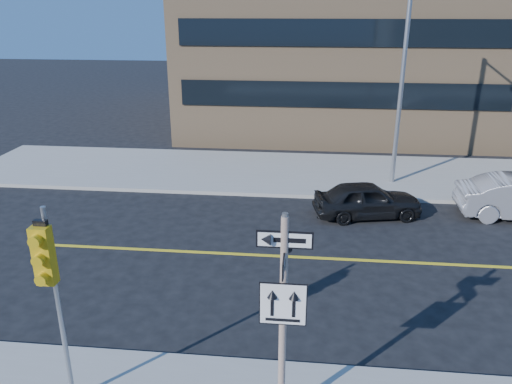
# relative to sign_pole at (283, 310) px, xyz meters

# --- Properties ---
(ground) EXTENTS (120.00, 120.00, 0.00)m
(ground) POSITION_rel_sign_pole_xyz_m (0.00, 2.51, -2.44)
(ground) COLOR black
(ground) RESTS_ON ground
(sign_pole) EXTENTS (0.92, 0.92, 4.06)m
(sign_pole) POSITION_rel_sign_pole_xyz_m (0.00, 0.00, 0.00)
(sign_pole) COLOR beige
(sign_pole) RESTS_ON near_sidewalk
(traffic_signal) EXTENTS (0.32, 0.45, 4.00)m
(traffic_signal) POSITION_rel_sign_pole_xyz_m (-4.00, -0.15, 0.59)
(traffic_signal) COLOR gray
(traffic_signal) RESTS_ON near_sidewalk
(parked_car_a) EXTENTS (2.31, 4.08, 1.31)m
(parked_car_a) POSITION_rel_sign_pole_xyz_m (2.56, 9.94, -1.78)
(parked_car_a) COLOR black
(parked_car_a) RESTS_ON ground
(streetlight_a) EXTENTS (0.55, 2.25, 8.00)m
(streetlight_a) POSITION_rel_sign_pole_xyz_m (4.00, 13.27, 2.32)
(streetlight_a) COLOR gray
(streetlight_a) RESTS_ON far_sidewalk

